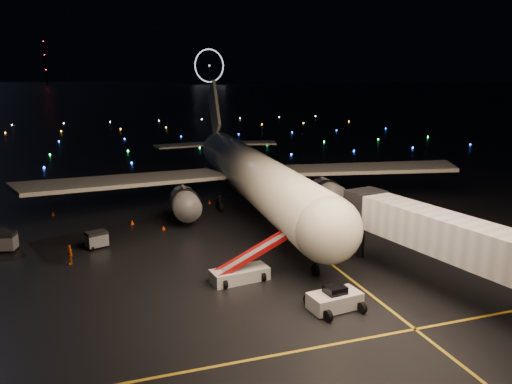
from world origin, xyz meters
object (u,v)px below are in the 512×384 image
at_px(belt_loader, 240,261).
at_px(baggage_cart_0, 97,240).
at_px(baggage_cart_2, 4,242).
at_px(airliner, 247,146).
at_px(crew_c, 70,254).
at_px(pushback_tug, 335,298).

distance_m(belt_loader, baggage_cart_0, 16.79).
xyz_separation_m(belt_loader, baggage_cart_0, (-11.25, 12.43, -0.89)).
bearing_deg(baggage_cart_2, airliner, 30.88).
distance_m(airliner, crew_c, 27.11).
relative_size(airliner, baggage_cart_0, 28.34).
bearing_deg(baggage_cart_0, airliner, 9.31).
bearing_deg(crew_c, belt_loader, 52.94).
xyz_separation_m(crew_c, baggage_cart_2, (-6.23, 5.76, -0.01)).
bearing_deg(belt_loader, baggage_cart_0, 124.41).
distance_m(pushback_tug, belt_loader, 8.92).
distance_m(belt_loader, crew_c, 16.11).
xyz_separation_m(airliner, crew_c, (-21.60, -14.81, -7.02)).
bearing_deg(belt_loader, pushback_tug, -62.07).
bearing_deg(belt_loader, airliner, 63.43).
xyz_separation_m(belt_loader, crew_c, (-13.64, 8.53, -0.80)).
relative_size(belt_loader, baggage_cart_2, 3.30).
distance_m(belt_loader, baggage_cart_2, 24.49).
xyz_separation_m(pushback_tug, belt_loader, (-5.18, 7.21, 0.82)).
distance_m(airliner, baggage_cart_0, 23.21).
distance_m(pushback_tug, baggage_cart_0, 25.61).
xyz_separation_m(pushback_tug, baggage_cart_0, (-16.43, 19.64, -0.08)).
height_order(airliner, pushback_tug, airliner).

